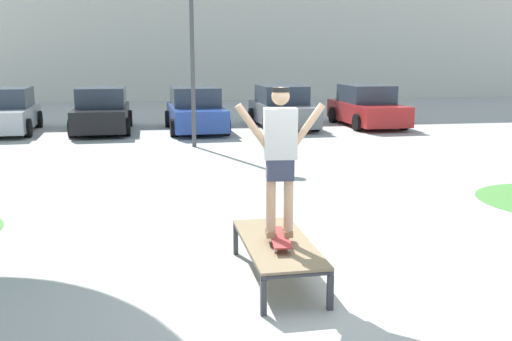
# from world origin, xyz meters

# --- Properties ---
(ground_plane) EXTENTS (120.00, 120.00, 0.00)m
(ground_plane) POSITION_xyz_m (0.00, 0.00, 0.00)
(ground_plane) COLOR #B7B5AD
(skate_box) EXTENTS (0.80, 1.92, 0.46)m
(skate_box) POSITION_xyz_m (-0.34, 0.25, 0.41)
(skate_box) COLOR #38383D
(skate_box) RESTS_ON ground
(skateboard) EXTENTS (0.27, 0.81, 0.09)m
(skateboard) POSITION_xyz_m (-0.34, 0.14, 0.54)
(skateboard) COLOR #B23333
(skateboard) RESTS_ON skate_box
(skater) EXTENTS (1.00, 0.31, 1.69)m
(skater) POSITION_xyz_m (-0.34, 0.14, 1.53)
(skater) COLOR tan
(skater) RESTS_ON skateboard
(car_silver) EXTENTS (2.12, 4.30, 1.50)m
(car_silver) POSITION_xyz_m (-6.76, 14.37, 0.69)
(car_silver) COLOR #B7BABF
(car_silver) RESTS_ON ground
(car_black) EXTENTS (1.99, 4.23, 1.50)m
(car_black) POSITION_xyz_m (-3.60, 14.16, 0.69)
(car_black) COLOR black
(car_black) RESTS_ON ground
(car_blue) EXTENTS (2.08, 4.28, 1.50)m
(car_blue) POSITION_xyz_m (-0.45, 13.79, 0.69)
(car_blue) COLOR #28479E
(car_blue) RESTS_ON ground
(car_grey) EXTENTS (2.03, 4.26, 1.50)m
(car_grey) POSITION_xyz_m (2.71, 14.29, 0.69)
(car_grey) COLOR slate
(car_grey) RESTS_ON ground
(car_red) EXTENTS (2.01, 4.25, 1.50)m
(car_red) POSITION_xyz_m (5.87, 14.15, 0.69)
(car_red) COLOR red
(car_red) RESTS_ON ground
(light_post) EXTENTS (0.36, 0.36, 5.83)m
(light_post) POSITION_xyz_m (-0.71, 10.30, 3.83)
(light_post) COLOR #4C4C51
(light_post) RESTS_ON ground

